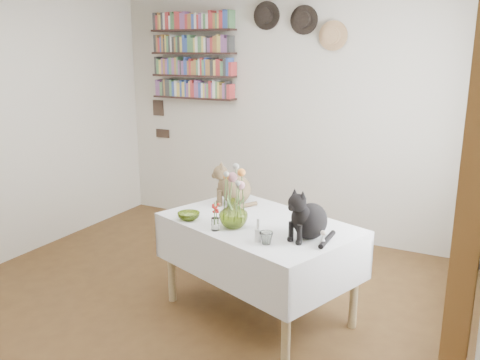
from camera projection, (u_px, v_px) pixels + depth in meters
The scene contains 15 objects.
room at pixel (159, 156), 3.33m from camera, with size 4.08×4.58×2.58m.
curtain at pixel (470, 220), 2.40m from camera, with size 0.12×0.38×2.10m, color brown.
dining_table at pixel (259, 245), 3.69m from camera, with size 1.57×1.28×0.73m.
tabby_cat at pixel (237, 183), 4.02m from camera, with size 0.24×0.30×0.35m, color olive, non-canonical shape.
black_cat at pixel (311, 212), 3.31m from camera, with size 0.24×0.30×0.36m, color black, non-canonical shape.
flower_vase at pixel (233, 213), 3.52m from camera, with size 0.20×0.20×0.21m, color #9BB540.
green_bowl at pixel (189, 216), 3.69m from camera, with size 0.16×0.16×0.05m, color #9BB540.
drinking_glass at pixel (266, 238), 3.23m from camera, with size 0.09×0.09×0.08m, color white.
candlestick at pixel (258, 234), 3.27m from camera, with size 0.04×0.04×0.16m.
berry_jar at pixel (215, 217), 3.46m from camera, with size 0.06×0.06×0.22m.
porcelain_figurine at pixel (323, 239), 3.19m from camera, with size 0.06×0.06×0.11m.
flower_bouquet at pixel (234, 180), 3.47m from camera, with size 0.17×0.13×0.39m.
bookshelf_unit at pixel (193, 57), 5.53m from camera, with size 1.00×0.16×0.91m.
wall_hats at pixel (300, 23), 4.92m from camera, with size 0.98×0.09×0.48m.
wall_art_plaques at pixel (160, 119), 6.01m from camera, with size 0.21×0.02×0.44m.
Camera 1 is at (1.99, -2.64, 1.94)m, focal length 38.00 mm.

